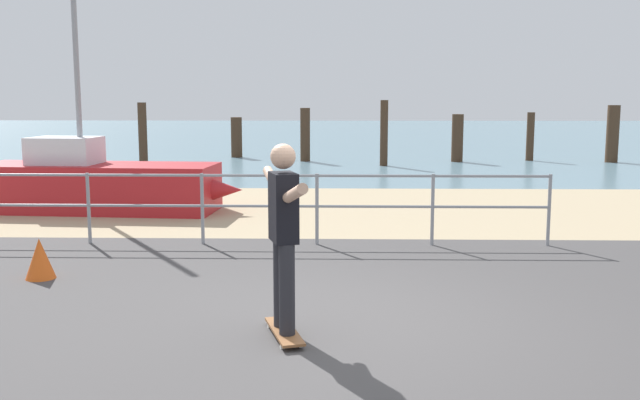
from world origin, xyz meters
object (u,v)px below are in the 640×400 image
Objects in this scene: skateboard at (284,332)px; skateboarder at (284,226)px; sailboat at (106,184)px; traffic_cone at (40,259)px.

skateboarder reaches higher than skateboard.
skateboard is (3.86, -6.96, -0.45)m from sailboat.
skateboarder is (0.00, 0.00, 0.95)m from skateboard.
sailboat is 7.97m from skateboarder.
traffic_cone is at bearing 146.77° from skateboard.
sailboat reaches higher than traffic_cone.
traffic_cone reaches higher than skateboard.
traffic_cone is at bearing 146.77° from skateboarder.
traffic_cone is at bearing -80.40° from sailboat.
sailboat is at bearing 118.98° from skateboard.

